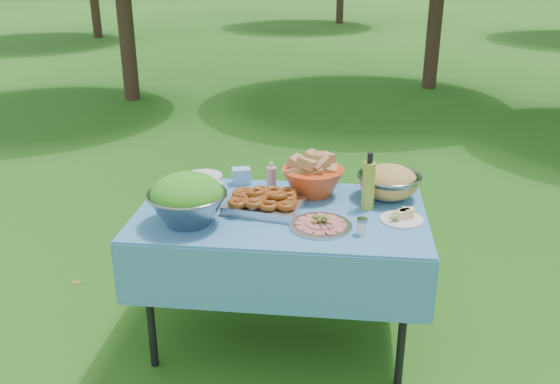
# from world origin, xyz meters

# --- Properties ---
(ground) EXTENTS (80.00, 80.00, 0.00)m
(ground) POSITION_xyz_m (0.00, 0.00, 0.00)
(ground) COLOR #0D3B0A
(ground) RESTS_ON ground
(picnic_table) EXTENTS (1.46, 0.86, 0.76)m
(picnic_table) POSITION_xyz_m (0.00, 0.00, 0.38)
(picnic_table) COLOR #72B5DC
(picnic_table) RESTS_ON ground
(salad_bowl) EXTENTS (0.41, 0.41, 0.25)m
(salad_bowl) POSITION_xyz_m (-0.43, -0.19, 0.89)
(salad_bowl) COLOR gray
(salad_bowl) RESTS_ON picnic_table
(pasta_bowl_white) EXTENTS (0.26, 0.26, 0.12)m
(pasta_bowl_white) POSITION_xyz_m (-0.43, 0.10, 0.82)
(pasta_bowl_white) COLOR silver
(pasta_bowl_white) RESTS_ON picnic_table
(plate_stack) EXTENTS (0.26, 0.26, 0.06)m
(plate_stack) POSITION_xyz_m (-0.48, 0.31, 0.79)
(plate_stack) COLOR silver
(plate_stack) RESTS_ON picnic_table
(wipes_box) EXTENTS (0.12, 0.10, 0.09)m
(wipes_box) POSITION_xyz_m (-0.27, 0.36, 0.81)
(wipes_box) COLOR #87BBE6
(wipes_box) RESTS_ON picnic_table
(sanitizer_bottle) EXTENTS (0.06, 0.06, 0.16)m
(sanitizer_bottle) POSITION_xyz_m (-0.09, 0.30, 0.84)
(sanitizer_bottle) COLOR pink
(sanitizer_bottle) RESTS_ON picnic_table
(bread_bowl) EXTENTS (0.43, 0.43, 0.22)m
(bread_bowl) POSITION_xyz_m (0.15, 0.25, 0.87)
(bread_bowl) COLOR red
(bread_bowl) RESTS_ON picnic_table
(pasta_bowl_steel) EXTENTS (0.37, 0.37, 0.18)m
(pasta_bowl_steel) POSITION_xyz_m (0.55, 0.25, 0.85)
(pasta_bowl_steel) COLOR gray
(pasta_bowl_steel) RESTS_ON picnic_table
(fried_tray) EXTENTS (0.42, 0.33, 0.09)m
(fried_tray) POSITION_xyz_m (-0.09, 0.01, 0.81)
(fried_tray) COLOR #B7B7BC
(fried_tray) RESTS_ON picnic_table
(charcuterie_platter) EXTENTS (0.40, 0.40, 0.07)m
(charcuterie_platter) POSITION_xyz_m (0.21, -0.16, 0.80)
(charcuterie_platter) COLOR #BABCC1
(charcuterie_platter) RESTS_ON picnic_table
(oil_bottle) EXTENTS (0.07, 0.07, 0.30)m
(oil_bottle) POSITION_xyz_m (0.44, 0.09, 0.91)
(oil_bottle) COLOR #99A931
(oil_bottle) RESTS_ON picnic_table
(cheese_plate) EXTENTS (0.24, 0.24, 0.06)m
(cheese_plate) POSITION_xyz_m (0.60, -0.04, 0.79)
(cheese_plate) COLOR silver
(cheese_plate) RESTS_ON picnic_table
(shaker) EXTENTS (0.05, 0.05, 0.08)m
(shaker) POSITION_xyz_m (0.40, -0.22, 0.80)
(shaker) COLOR silver
(shaker) RESTS_ON picnic_table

